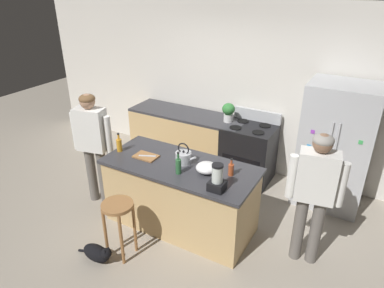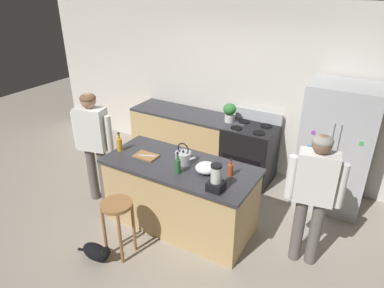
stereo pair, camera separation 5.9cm
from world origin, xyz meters
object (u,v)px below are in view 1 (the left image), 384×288
at_px(stove_range, 248,152).
at_px(potted_plant, 228,111).
at_px(person_by_island_left, 93,139).
at_px(bottle_olive_oil, 178,166).
at_px(bottle_cooking_sauce, 231,169).
at_px(mixing_bowl, 207,168).
at_px(kitchen_island, 180,195).
at_px(person_by_sink_right, 315,189).
at_px(blender_appliance, 217,179).
at_px(tea_kettle, 184,157).
at_px(chef_knife, 147,156).
at_px(cat, 97,253).
at_px(bar_stool, 118,216).
at_px(refrigerator, 335,147).
at_px(cutting_board, 146,156).
at_px(bottle_soda, 119,145).

xyz_separation_m(stove_range, potted_plant, (-0.39, 0.03, 0.61)).
relative_size(person_by_island_left, bottle_olive_oil, 5.87).
xyz_separation_m(bottle_olive_oil, bottle_cooking_sauce, (0.55, 0.26, -0.02)).
relative_size(person_by_island_left, bottle_cooking_sauce, 7.50).
distance_m(bottle_cooking_sauce, mixing_bowl, 0.28).
relative_size(kitchen_island, bottle_cooking_sauce, 8.87).
bearing_deg(person_by_sink_right, bottle_cooking_sauce, -174.45).
bearing_deg(blender_appliance, tea_kettle, 151.36).
distance_m(potted_plant, bottle_cooking_sauce, 1.63).
bearing_deg(mixing_bowl, chef_knife, -176.23).
height_order(blender_appliance, bottle_olive_oil, blender_appliance).
xyz_separation_m(stove_range, tea_kettle, (-0.31, -1.46, 0.52)).
relative_size(cat, potted_plant, 1.73).
relative_size(bar_stool, bottle_cooking_sauce, 3.30).
bearing_deg(refrigerator, chef_knife, -142.45).
relative_size(blender_appliance, mixing_bowl, 1.21).
xyz_separation_m(cat, cutting_board, (0.02, 0.99, 0.80)).
bearing_deg(chef_knife, mixing_bowl, -20.16).
xyz_separation_m(bottle_olive_oil, bottle_soda, (-0.97, 0.10, -0.01)).
relative_size(kitchen_island, potted_plant, 6.39).
relative_size(stove_range, cat, 2.08).
relative_size(potted_plant, mixing_bowl, 1.17).
bearing_deg(bottle_soda, bottle_olive_oil, -6.17).
bearing_deg(tea_kettle, bottle_cooking_sauce, 1.35).
relative_size(person_by_sink_right, bar_stool, 2.24).
distance_m(person_by_island_left, cutting_board, 0.85).
height_order(bottle_cooking_sauce, cutting_board, bottle_cooking_sauce).
relative_size(potted_plant, bottle_cooking_sauce, 1.39).
relative_size(bottle_cooking_sauce, mixing_bowl, 0.84).
bearing_deg(mixing_bowl, person_by_sink_right, 7.70).
height_order(kitchen_island, potted_plant, potted_plant).
height_order(stove_range, bottle_cooking_sauce, bottle_cooking_sauce).
relative_size(refrigerator, potted_plant, 5.86).
xyz_separation_m(bar_stool, bottle_cooking_sauce, (0.96, 0.89, 0.43)).
bearing_deg(tea_kettle, chef_knife, -166.68).
distance_m(kitchen_island, tea_kettle, 0.53).
distance_m(refrigerator, cat, 3.36).
height_order(cat, bottle_olive_oil, bottle_olive_oil).
xyz_separation_m(refrigerator, person_by_island_left, (-2.88, -1.61, 0.10)).
height_order(bottle_olive_oil, bottle_cooking_sauce, bottle_olive_oil).
bearing_deg(cutting_board, refrigerator, 37.28).
height_order(cat, mixing_bowl, mixing_bowl).
height_order(cutting_board, chef_knife, chef_knife).
xyz_separation_m(kitchen_island, bar_stool, (-0.32, -0.81, 0.10)).
relative_size(potted_plant, bottle_soda, 1.17).
bearing_deg(person_by_island_left, tea_kettle, 7.22).
bearing_deg(bar_stool, refrigerator, 50.78).
relative_size(person_by_sink_right, blender_appliance, 5.16).
height_order(refrigerator, person_by_island_left, refrigerator).
bearing_deg(chef_knife, kitchen_island, -17.63).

